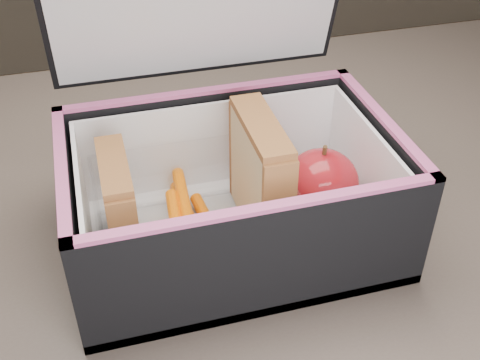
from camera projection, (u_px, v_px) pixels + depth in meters
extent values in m
cube|color=brown|center=(223.00, 234.00, 0.62)|extent=(1.20, 0.80, 0.03)
cube|color=#382D26|center=(444.00, 212.00, 1.23)|extent=(0.05, 0.05, 0.72)
cube|color=tan|center=(112.00, 212.00, 0.53)|extent=(0.01, 0.09, 0.09)
cube|color=#C25B5E|center=(121.00, 213.00, 0.53)|extent=(0.01, 0.08, 0.08)
cube|color=tan|center=(128.00, 209.00, 0.53)|extent=(0.01, 0.09, 0.09)
cube|color=brown|center=(113.00, 166.00, 0.50)|extent=(0.02, 0.09, 0.01)
cube|color=tan|center=(251.00, 180.00, 0.55)|extent=(0.01, 0.10, 0.11)
cube|color=#C25B5E|center=(260.00, 183.00, 0.55)|extent=(0.01, 0.10, 0.10)
cube|color=tan|center=(269.00, 177.00, 0.55)|extent=(0.01, 0.10, 0.11)
cube|color=brown|center=(261.00, 126.00, 0.52)|extent=(0.03, 0.10, 0.01)
cylinder|color=#F25C05|center=(210.00, 227.00, 0.57)|extent=(0.02, 0.10, 0.01)
cylinder|color=#F25C05|center=(194.00, 230.00, 0.55)|extent=(0.02, 0.10, 0.01)
cylinder|color=#F25C05|center=(177.00, 226.00, 0.54)|extent=(0.02, 0.10, 0.01)
cylinder|color=#F25C05|center=(175.00, 216.00, 0.58)|extent=(0.03, 0.10, 0.01)
cylinder|color=#F25C05|center=(192.00, 222.00, 0.56)|extent=(0.03, 0.10, 0.01)
cylinder|color=#F25C05|center=(184.00, 202.00, 0.56)|extent=(0.02, 0.10, 0.01)
cube|color=white|center=(315.00, 208.00, 0.60)|extent=(0.09, 0.09, 0.01)
ellipsoid|color=maroon|center=(321.00, 183.00, 0.57)|extent=(0.09, 0.09, 0.07)
cylinder|color=#4C341B|center=(325.00, 151.00, 0.55)|extent=(0.01, 0.01, 0.01)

